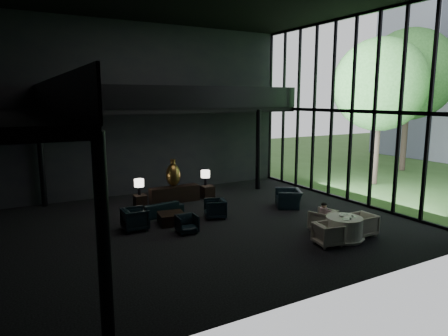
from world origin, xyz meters
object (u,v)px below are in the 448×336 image
bronze_urn (173,175)px  lounge_armchair_east (215,207)px  side_table_left (140,201)px  lounge_armchair_south (187,224)px  dining_chair_east (362,223)px  coffee_table (171,218)px  console (175,194)px  lounge_armchair_west (135,217)px  child (324,211)px  sofa (159,207)px  side_table_right (208,192)px  table_lamp_right (205,175)px  table_lamp_left (139,184)px  dining_table (344,230)px  dining_chair_north (323,219)px  dining_chair_west (328,233)px

bronze_urn → lounge_armchair_east: bearing=-81.7°
side_table_left → lounge_armchair_south: 3.95m
dining_chair_east → bronze_urn: bearing=-151.9°
side_table_left → coffee_table: (0.31, -2.73, -0.06)m
console → lounge_armchair_west: lounge_armchair_west is taller
side_table_left → dining_chair_east: (5.41, -7.03, 0.16)m
child → side_table_left: bearing=-52.9°
console → lounge_armchair_east: 3.00m
bronze_urn → lounge_armchair_west: 4.06m
console → coffee_table: 3.11m
side_table_left → sofa: bearing=-80.0°
side_table_right → lounge_armchair_east: (-1.15, -2.89, 0.13)m
bronze_urn → table_lamp_right: size_ratio=1.73×
table_lamp_left → dining_table: size_ratio=0.51×
bronze_urn → child: (2.99, -6.28, -0.49)m
table_lamp_left → lounge_armchair_west: size_ratio=0.71×
side_table_right → lounge_armchair_south: lounge_armchair_south is taller
lounge_armchair_east → coffee_table: 1.75m
sofa → lounge_armchair_south: size_ratio=2.75×
dining_table → coffee_table: bearing=134.8°
lounge_armchair_east → table_lamp_right: bearing=178.6°
table_lamp_left → side_table_right: (3.20, -0.04, -0.73)m
dining_chair_east → sofa: bearing=-136.5°
lounge_armchair_east → side_table_left: bearing=-125.5°
lounge_armchair_east → dining_table: bearing=50.2°
bronze_urn → dining_chair_east: (3.81, -7.24, -0.80)m
side_table_left → side_table_right: bearing=0.4°
bronze_urn → table_lamp_right: 1.61m
bronze_urn → dining_chair_north: bronze_urn is taller
bronze_urn → table_lamp_left: bronze_urn is taller
lounge_armchair_south → dining_chair_east: (5.01, -3.09, 0.12)m
side_table_left → dining_chair_west: size_ratio=0.67×
side_table_right → dining_chair_east: 7.39m
table_lamp_right → coffee_table: (-2.89, -2.97, -0.87)m
side_table_right → sofa: 3.32m
lounge_armchair_west → lounge_armchair_south: size_ratio=1.53×
sofa → dining_chair_east: dining_chair_east is taller
table_lamp_right → console: bearing=-174.9°
table_lamp_left → dining_chair_east: table_lamp_left is taller
lounge_armchair_south → coffee_table: 1.21m
dining_chair_north → side_table_right: bearing=-96.2°
side_table_left → table_lamp_left: (0.00, 0.06, 0.75)m
child → dining_table: bearing=89.3°
bronze_urn → child: bronze_urn is taller
table_lamp_right → lounge_armchair_west: table_lamp_right is taller
dining_chair_north → dining_chair_west: dining_chair_north is taller
lounge_armchair_west → child: (5.64, -3.30, 0.26)m
lounge_armchair_south → dining_table: bearing=-32.5°
sofa → lounge_armchair_east: bearing=135.2°
side_table_right → dining_table: bearing=-79.0°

